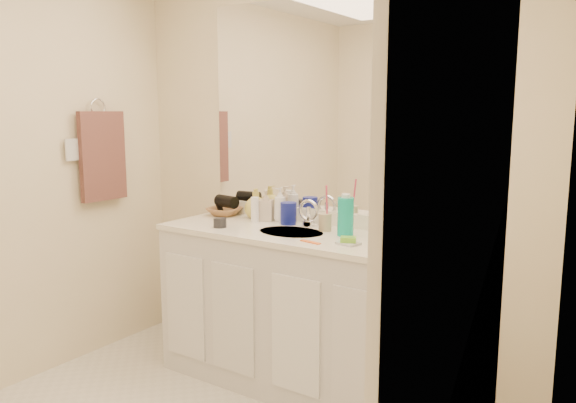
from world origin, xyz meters
The scene contains 27 objects.
wall_back centered at (0.00, 1.30, 1.20)m, with size 2.60×0.02×2.40m, color beige.
wall_right centered at (1.30, 0.00, 1.20)m, with size 0.02×2.60×2.40m, color beige.
vanity_cabinet centered at (0.00, 1.02, 0.42)m, with size 1.50×0.55×0.85m, color silver.
countertop centered at (0.00, 1.02, 0.86)m, with size 1.52×0.57×0.03m, color white.
backsplash centered at (0.00, 1.29, 0.92)m, with size 1.52×0.03×0.08m, color white.
sink_basin centered at (0.00, 1.00, 0.87)m, with size 0.37×0.37×0.02m, color beige.
faucet centered at (0.00, 1.18, 0.94)m, with size 0.02×0.02×0.11m, color silver.
mirror centered at (0.00, 1.29, 1.56)m, with size 1.48×0.01×1.20m, color white.
blue_mug centered at (-0.13, 1.17, 0.94)m, with size 0.09×0.09×0.13m, color navy.
tan_cup centered at (0.14, 1.13, 0.93)m, with size 0.07×0.07×0.10m, color tan.
toothbrush centered at (0.15, 1.13, 1.03)m, with size 0.01×0.01×0.21m, color #DE3A5F.
mouthwash_bottle centered at (0.29, 1.08, 0.98)m, with size 0.09×0.09×0.20m, color #0EAD97.
clear_pump_bottle centered at (0.60, 1.19, 0.96)m, with size 0.06×0.06×0.17m, color white.
soap_dish centered at (0.39, 0.92, 0.89)m, with size 0.10×0.08×0.01m, color silver.
green_soap centered at (0.39, 0.92, 0.90)m, with size 0.08×0.05×0.03m, color #74C12F.
orange_comb centered at (0.22, 0.85, 0.88)m, with size 0.12×0.03×0.01m, color orange.
dark_jar centered at (-0.40, 0.88, 0.91)m, with size 0.07×0.07×0.05m, color black.
extra_white_bottle centered at (-0.33, 1.11, 0.95)m, with size 0.05×0.05×0.15m, color white.
soap_bottle_white centered at (-0.22, 1.22, 0.98)m, with size 0.08×0.08×0.20m, color white.
soap_bottle_cream centered at (-0.30, 1.19, 0.97)m, with size 0.08×0.08×0.18m, color beige.
soap_bottle_yellow centered at (-0.40, 1.21, 0.97)m, with size 0.14×0.14×0.18m, color #CEC050.
wicker_basket centered at (-0.61, 1.18, 0.91)m, with size 0.20×0.20×0.05m, color brown.
hair_dryer centered at (-0.59, 1.18, 0.97)m, with size 0.08×0.08×0.15m, color black.
towel_ring centered at (-1.27, 0.77, 1.55)m, with size 0.11×0.11×0.01m, color silver.
hand_towel centered at (-1.25, 0.77, 1.25)m, with size 0.04×0.32×0.55m, color #402522.
switch_plate centered at (-1.27, 0.57, 1.30)m, with size 0.01×0.09×0.13m, color silver.
door centered at (1.29, -0.30, 1.00)m, with size 0.02×0.82×2.00m, color white.
Camera 1 is at (1.64, -1.47, 1.52)m, focal length 35.00 mm.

